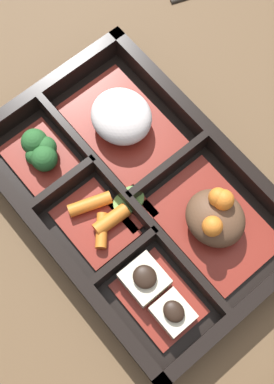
# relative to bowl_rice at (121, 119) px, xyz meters

# --- Properties ---
(ground_plane) EXTENTS (3.00, 3.00, 0.00)m
(ground_plane) POSITION_rel_bowl_rice_xyz_m (0.08, -0.04, -0.03)
(ground_plane) COLOR brown
(bento_base) EXTENTS (0.34, 0.23, 0.01)m
(bento_base) POSITION_rel_bowl_rice_xyz_m (0.08, -0.04, -0.02)
(bento_base) COLOR black
(bento_base) RESTS_ON ground_plane
(bento_rim) EXTENTS (0.34, 0.23, 0.04)m
(bento_rim) POSITION_rel_bowl_rice_xyz_m (0.08, -0.05, -0.01)
(bento_rim) COLOR black
(bento_rim) RESTS_ON ground_plane
(bowl_rice) EXTENTS (0.13, 0.09, 0.04)m
(bowl_rice) POSITION_rel_bowl_rice_xyz_m (0.00, 0.00, 0.00)
(bowl_rice) COLOR maroon
(bowl_rice) RESTS_ON bento_base
(bowl_stew) EXTENTS (0.13, 0.09, 0.06)m
(bowl_stew) POSITION_rel_bowl_rice_xyz_m (0.15, 0.00, 0.00)
(bowl_stew) COLOR maroon
(bowl_stew) RESTS_ON bento_base
(bowl_greens) EXTENTS (0.08, 0.06, 0.03)m
(bowl_greens) POSITION_rel_bowl_rice_xyz_m (-0.03, -0.09, -0.00)
(bowl_greens) COLOR maroon
(bowl_greens) RESTS_ON bento_base
(bowl_carrots) EXTENTS (0.08, 0.07, 0.02)m
(bowl_carrots) POSITION_rel_bowl_rice_xyz_m (0.07, -0.09, -0.01)
(bowl_carrots) COLOR maroon
(bowl_carrots) RESTS_ON bento_base
(bowl_tofu) EXTENTS (0.09, 0.06, 0.03)m
(bowl_tofu) POSITION_rel_bowl_rice_xyz_m (0.17, -0.10, -0.01)
(bowl_tofu) COLOR maroon
(bowl_tofu) RESTS_ON bento_base
(bowl_pickles) EXTENTS (0.04, 0.04, 0.01)m
(bowl_pickles) POSITION_rel_bowl_rice_xyz_m (0.08, -0.05, -0.01)
(bowl_pickles) COLOR maroon
(bowl_pickles) RESTS_ON bento_base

